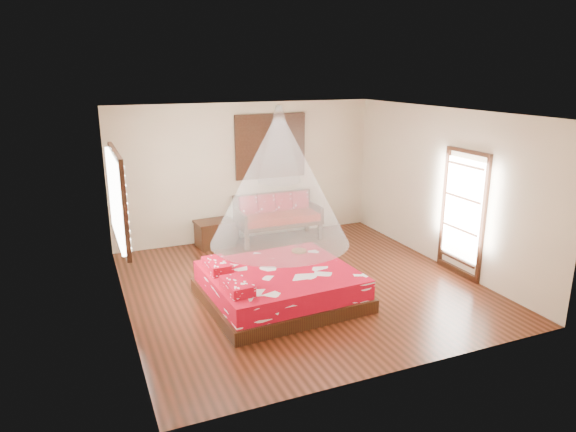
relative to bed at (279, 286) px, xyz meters
name	(u,v)px	position (x,y,z in m)	size (l,w,h in m)	color
room	(302,203)	(0.57, 0.44, 1.15)	(5.54, 5.54, 2.84)	black
bed	(279,286)	(0.00, 0.00, 0.00)	(2.34, 2.14, 0.65)	black
daybed	(277,215)	(1.09, 2.82, 0.27)	(1.73, 0.77, 0.94)	black
storage_chest	(215,233)	(-0.22, 2.89, 0.01)	(0.79, 0.61, 0.52)	black
shutter_panel	(271,146)	(1.09, 3.16, 1.65)	(1.52, 0.06, 1.32)	black
window_left	(120,197)	(-2.14, 0.64, 1.45)	(0.10, 1.74, 1.34)	black
glazed_door	(463,214)	(3.29, -0.16, 0.82)	(0.08, 1.02, 2.16)	black
wine_tray	(299,249)	(0.62, 0.64, 0.30)	(0.25, 0.25, 0.20)	brown
mosquito_net_main	(280,183)	(0.02, 0.00, 1.60)	(2.05, 2.05, 1.80)	white
mosquito_net_daybed	(279,144)	(1.09, 2.69, 1.75)	(0.88, 0.88, 1.50)	white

